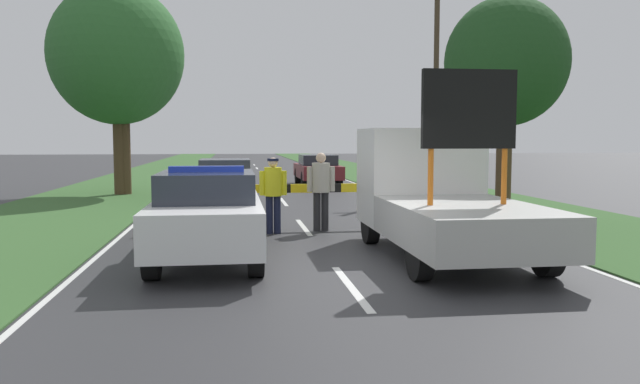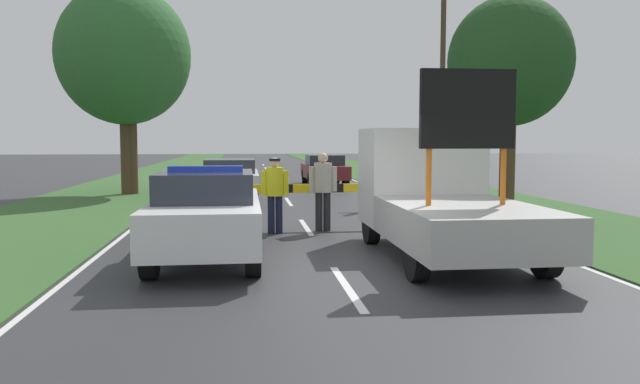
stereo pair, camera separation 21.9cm
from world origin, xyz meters
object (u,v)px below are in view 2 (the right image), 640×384
object	(u,v)px
pedestrian_civilian	(323,185)
queued_car_wagon_maroon	(324,169)
queued_car_van_white	(230,180)
road_barrier	(318,191)
traffic_cone_near_police	(151,221)
roadside_tree_near_right	(130,53)
police_officer	(275,188)
traffic_cone_centre_front	(250,220)
work_truck	(438,195)
roadside_tree_mid_left	(510,63)
roadside_tree_near_left	(124,55)
utility_pole	(442,80)
police_car	(207,214)

from	to	relation	value
pedestrian_civilian	queued_car_wagon_maroon	size ratio (longest dim) A/B	0.40
queued_car_van_white	road_barrier	bearing A→B (deg)	110.05
traffic_cone_near_police	roadside_tree_near_right	world-z (taller)	roadside_tree_near_right
police_officer	queued_car_wagon_maroon	xyz separation A→B (m)	(2.88, 14.09, -0.26)
police_officer	road_barrier	bearing A→B (deg)	-123.48
road_barrier	police_officer	size ratio (longest dim) A/B	2.11
police_officer	traffic_cone_centre_front	size ratio (longest dim) A/B	2.88
work_truck	road_barrier	world-z (taller)	work_truck
police_officer	traffic_cone_centre_front	world-z (taller)	police_officer
police_officer	pedestrian_civilian	world-z (taller)	pedestrian_civilian
police_officer	roadside_tree_mid_left	bearing A→B (deg)	-153.32
police_officer	queued_car_van_white	bearing A→B (deg)	-58.07
roadside_tree_near_left	roadside_tree_near_right	bearing A→B (deg)	16.55
roadside_tree_near_right	utility_pole	xyz separation A→B (m)	(11.69, -1.13, -0.95)
queued_car_wagon_maroon	roadside_tree_near_right	size ratio (longest dim) A/B	0.60
police_car	police_officer	size ratio (longest dim) A/B	2.72
roadside_tree_near_left	roadside_tree_mid_left	xyz separation A→B (m)	(10.65, -9.99, -1.32)
pedestrian_civilian	traffic_cone_centre_front	world-z (taller)	pedestrian_civilian
police_officer	traffic_cone_centre_front	xyz separation A→B (m)	(-0.56, 0.08, -0.72)
pedestrian_civilian	police_car	bearing A→B (deg)	-109.47
police_car	road_barrier	size ratio (longest dim) A/B	1.29
work_truck	police_officer	size ratio (longest dim) A/B	3.13
roadside_tree_mid_left	pedestrian_civilian	bearing A→B (deg)	-177.86
traffic_cone_near_police	road_barrier	bearing A→B (deg)	9.80
queued_car_van_white	roadside_tree_mid_left	xyz separation A→B (m)	(6.69, -6.29, 3.11)
traffic_cone_centre_front	queued_car_van_white	bearing A→B (deg)	94.99
traffic_cone_near_police	traffic_cone_centre_front	distance (m)	2.14
road_barrier	traffic_cone_centre_front	bearing A→B (deg)	-155.62
road_barrier	roadside_tree_near_right	size ratio (longest dim) A/B	0.48
utility_pole	traffic_cone_centre_front	bearing A→B (deg)	-128.44
work_truck	traffic_cone_centre_front	xyz separation A→B (m)	(-3.42, 2.82, -0.79)
pedestrian_civilian	roadside_tree_near_right	world-z (taller)	roadside_tree_near_right
utility_pole	roadside_tree_mid_left	bearing A→B (deg)	-97.91
police_officer	traffic_cone_near_police	bearing A→B (deg)	20.89
traffic_cone_centre_front	roadside_tree_mid_left	size ratio (longest dim) A/B	0.11
road_barrier	traffic_cone_near_police	size ratio (longest dim) A/B	5.51
roadside_tree_near_right	police_officer	bearing A→B (deg)	-64.91
police_car	road_barrier	xyz separation A→B (m)	(2.36, 3.66, 0.07)
traffic_cone_near_police	roadside_tree_near_left	distance (m)	11.69
work_truck	roadside_tree_near_left	xyz separation A→B (m)	(-7.96, 13.15, 4.12)
road_barrier	police_officer	bearing A→B (deg)	-142.69
queued_car_wagon_maroon	roadside_tree_mid_left	bearing A→B (deg)	101.06
police_car	traffic_cone_near_police	xyz separation A→B (m)	(-1.39, 3.01, -0.49)
pedestrian_civilian	roadside_tree_near_left	xyz separation A→B (m)	(-6.21, 10.15, 4.15)
queued_car_van_white	traffic_cone_centre_front	bearing A→B (deg)	94.99
queued_car_van_white	roadside_tree_near_left	size ratio (longest dim) A/B	0.56
road_barrier	utility_pole	xyz separation A→B (m)	(5.74, 8.63, 3.46)
traffic_cone_near_police	queued_car_wagon_maroon	world-z (taller)	queued_car_wagon_maroon
traffic_cone_near_police	roadside_tree_near_left	size ratio (longest dim) A/B	0.08
road_barrier	roadside_tree_mid_left	world-z (taller)	roadside_tree_mid_left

